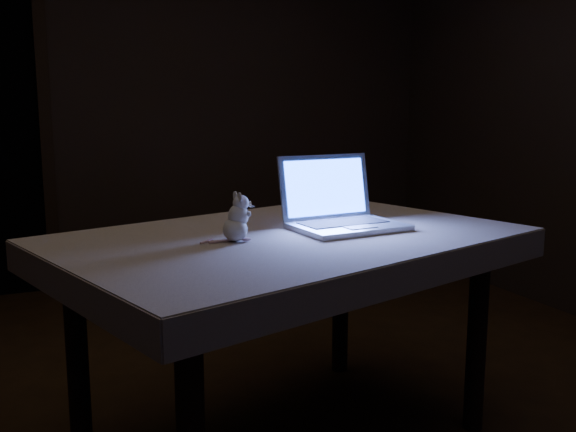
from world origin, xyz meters
name	(u,v)px	position (x,y,z in m)	size (l,w,h in m)	color
back_wall	(137,100)	(0.00, 2.50, 1.30)	(4.50, 0.04, 2.60)	black
table	(288,343)	(0.06, -0.05, 0.40)	(1.49, 0.96, 0.80)	black
tablecloth	(280,252)	(0.01, -0.10, 0.76)	(1.59, 1.06, 0.10)	#BCAC9E
laptop	(349,193)	(0.29, -0.07, 0.94)	(0.39, 0.34, 0.27)	#BBBBC0
plush_mouse	(235,217)	(-0.16, -0.10, 0.89)	(0.12, 0.12, 0.16)	silver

